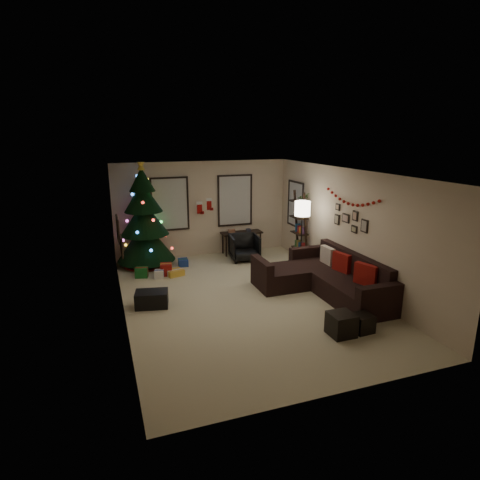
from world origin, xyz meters
The scene contains 29 objects.
floor centered at (0.00, 0.00, 0.00)m, with size 7.00×7.00×0.00m, color beige.
ceiling centered at (0.00, 0.00, 2.70)m, with size 7.00×7.00×0.00m, color white.
wall_back centered at (0.00, 3.50, 1.35)m, with size 5.00×5.00×0.00m, color beige.
wall_front centered at (0.00, -3.50, 1.35)m, with size 5.00×5.00×0.00m, color beige.
wall_left centered at (-2.50, 0.00, 1.35)m, with size 7.00×7.00×0.00m, color beige.
wall_right centered at (2.50, 0.00, 1.35)m, with size 7.00×7.00×0.00m, color beige.
window_back_left centered at (-0.95, 3.47, 1.55)m, with size 1.05×0.06×1.50m.
window_back_right centered at (0.95, 3.47, 1.55)m, with size 1.05×0.06×1.50m.
window_right_wall centered at (2.47, 2.55, 1.50)m, with size 0.06×0.90×1.30m.
christmas_tree centered at (-1.71, 3.06, 1.18)m, with size 1.53×1.53×2.85m.
presents centered at (-1.36, 2.12, 0.11)m, with size 1.43×1.01×0.30m.
sofa centered at (1.81, -0.23, 0.30)m, with size 2.05×2.97×0.91m.
pillow_red_a centered at (2.21, -1.13, 0.64)m, with size 0.13×0.50×0.50m, color maroon.
pillow_red_b centered at (2.21, -0.25, 0.64)m, with size 0.12×0.46×0.46m, color maroon.
pillow_cream centered at (2.21, 0.34, 0.63)m, with size 0.13×0.45×0.45m, color beige.
ottoman_near centered at (1.05, -2.08, 0.20)m, with size 0.43×0.43×0.41m, color black.
ottoman_far centered at (1.48, -2.09, 0.16)m, with size 0.34×0.34×0.32m, color black.
desk centered at (1.07, 3.22, 0.57)m, with size 1.20×0.43×0.65m.
desk_chair centered at (0.92, 2.57, 0.37)m, with size 0.72×0.67×0.74m, color black.
bookshelf centered at (2.30, 1.92, 0.95)m, with size 0.30×0.58×1.97m.
potted_plant centered at (2.30, 1.81, 1.80)m, with size 0.42×0.37×0.47m, color #4C4C4C.
floor_lamp centered at (1.95, 1.19, 1.53)m, with size 0.39×0.39×1.83m.
art_map centered at (-2.48, 0.67, 1.59)m, with size 0.04×0.60×0.50m.
art_abstract centered at (-2.48, -0.39, 1.52)m, with size 0.04×0.45×0.35m.
gallery centered at (2.48, -0.07, 1.57)m, with size 0.03×1.25×0.54m.
garland centered at (2.45, -0.09, 2.05)m, with size 0.08×1.90×0.30m, color #A5140C, non-canonical shape.
stocking_left centered at (-0.14, 3.31, 1.43)m, with size 0.20×0.05×0.36m.
stocking_right centered at (0.19, 3.52, 1.48)m, with size 0.20×0.05×0.36m.
storage_bin centered at (-1.94, 0.26, 0.16)m, with size 0.65×0.44×0.33m, color black.
Camera 1 is at (-2.78, -7.57, 3.46)m, focal length 30.16 mm.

